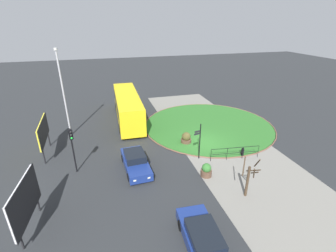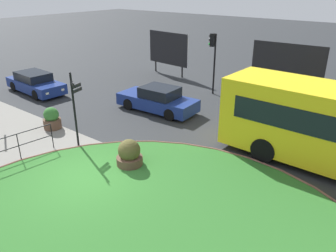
{
  "view_description": "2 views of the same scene",
  "coord_description": "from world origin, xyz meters",
  "px_view_note": "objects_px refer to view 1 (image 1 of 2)",
  "views": [
    {
      "loc": [
        -19.13,
        9.01,
        11.1
      ],
      "look_at": [
        2.43,
        3.0,
        1.19
      ],
      "focal_mm": 25.82,
      "sensor_mm": 36.0,
      "label": 1
    },
    {
      "loc": [
        8.74,
        -6.34,
        6.62
      ],
      "look_at": [
        0.74,
        3.89,
        1.01
      ],
      "focal_mm": 35.7,
      "sensor_mm": 36.0,
      "label": 2
    }
  ],
  "objects_px": {
    "bollard_foreground": "(243,152)",
    "car_far_lane": "(135,162)",
    "traffic_light_near": "(72,141)",
    "street_tree_bare": "(249,177)",
    "billboard_right": "(43,132)",
    "lamppost_tall": "(63,92)",
    "bus_yellow": "(128,106)",
    "signpost_directional": "(199,139)",
    "billboard_left": "(25,201)",
    "planter_kerbside": "(206,170)",
    "car_near_lane": "(203,240)",
    "planter_near_signpost": "(186,138)"
  },
  "relations": [
    {
      "from": "car_near_lane",
      "to": "traffic_light_near",
      "type": "xyz_separation_m",
      "value": [
        9.07,
        6.82,
        2.14
      ]
    },
    {
      "from": "signpost_directional",
      "to": "lamppost_tall",
      "type": "distance_m",
      "value": 13.88
    },
    {
      "from": "bollard_foreground",
      "to": "planter_kerbside",
      "type": "relative_size",
      "value": 0.75
    },
    {
      "from": "signpost_directional",
      "to": "bollard_foreground",
      "type": "bearing_deg",
      "value": -99.09
    },
    {
      "from": "car_far_lane",
      "to": "street_tree_bare",
      "type": "bearing_deg",
      "value": 49.1
    },
    {
      "from": "billboard_right",
      "to": "street_tree_bare",
      "type": "xyz_separation_m",
      "value": [
        -9.75,
        -14.09,
        -0.71
      ]
    },
    {
      "from": "bollard_foreground",
      "to": "lamppost_tall",
      "type": "height_order",
      "value": "lamppost_tall"
    },
    {
      "from": "bollard_foreground",
      "to": "lamppost_tall",
      "type": "relative_size",
      "value": 0.09
    },
    {
      "from": "bus_yellow",
      "to": "lamppost_tall",
      "type": "distance_m",
      "value": 7.51
    },
    {
      "from": "lamppost_tall",
      "to": "billboard_right",
      "type": "distance_m",
      "value": 4.59
    },
    {
      "from": "street_tree_bare",
      "to": "lamppost_tall",
      "type": "bearing_deg",
      "value": 43.17
    },
    {
      "from": "traffic_light_near",
      "to": "planter_near_signpost",
      "type": "relative_size",
      "value": 3.33
    },
    {
      "from": "bus_yellow",
      "to": "car_near_lane",
      "type": "distance_m",
      "value": 19.12
    },
    {
      "from": "bollard_foreground",
      "to": "car_far_lane",
      "type": "xyz_separation_m",
      "value": [
        0.58,
        9.38,
        0.22
      ]
    },
    {
      "from": "traffic_light_near",
      "to": "billboard_left",
      "type": "height_order",
      "value": "traffic_light_near"
    },
    {
      "from": "lamppost_tall",
      "to": "street_tree_bare",
      "type": "relative_size",
      "value": 2.75
    },
    {
      "from": "bollard_foreground",
      "to": "bus_yellow",
      "type": "distance_m",
      "value": 14.21
    },
    {
      "from": "bus_yellow",
      "to": "lamppost_tall",
      "type": "bearing_deg",
      "value": 114.32
    },
    {
      "from": "traffic_light_near",
      "to": "planter_kerbside",
      "type": "relative_size",
      "value": 3.45
    },
    {
      "from": "car_near_lane",
      "to": "traffic_light_near",
      "type": "distance_m",
      "value": 11.55
    },
    {
      "from": "signpost_directional",
      "to": "car_near_lane",
      "type": "xyz_separation_m",
      "value": [
        -8.45,
        3.2,
        -1.29
      ]
    },
    {
      "from": "planter_near_signpost",
      "to": "lamppost_tall",
      "type": "bearing_deg",
      "value": 66.1
    },
    {
      "from": "lamppost_tall",
      "to": "planter_kerbside",
      "type": "distance_m",
      "value": 15.5
    },
    {
      "from": "traffic_light_near",
      "to": "billboard_right",
      "type": "distance_m",
      "value": 4.66
    },
    {
      "from": "street_tree_bare",
      "to": "signpost_directional",
      "type": "bearing_deg",
      "value": 14.18
    },
    {
      "from": "bus_yellow",
      "to": "billboard_right",
      "type": "distance_m",
      "value": 10.13
    },
    {
      "from": "bus_yellow",
      "to": "billboard_left",
      "type": "height_order",
      "value": "billboard_left"
    },
    {
      "from": "car_near_lane",
      "to": "car_far_lane",
      "type": "xyz_separation_m",
      "value": [
        8.4,
        2.27,
        0.01
      ]
    },
    {
      "from": "planter_kerbside",
      "to": "billboard_left",
      "type": "bearing_deg",
      "value": 99.62
    },
    {
      "from": "car_far_lane",
      "to": "traffic_light_near",
      "type": "xyz_separation_m",
      "value": [
        0.67,
        4.55,
        2.13
      ]
    },
    {
      "from": "bollard_foreground",
      "to": "car_far_lane",
      "type": "relative_size",
      "value": 0.18
    },
    {
      "from": "bus_yellow",
      "to": "billboard_right",
      "type": "bearing_deg",
      "value": 129.13
    },
    {
      "from": "lamppost_tall",
      "to": "billboard_right",
      "type": "height_order",
      "value": "lamppost_tall"
    },
    {
      "from": "car_near_lane",
      "to": "lamppost_tall",
      "type": "distance_m",
      "value": 18.59
    },
    {
      "from": "bollard_foreground",
      "to": "billboard_left",
      "type": "xyz_separation_m",
      "value": [
        -3.91,
        16.08,
        1.54
      ]
    },
    {
      "from": "billboard_left",
      "to": "billboard_right",
      "type": "bearing_deg",
      "value": 9.1
    },
    {
      "from": "billboard_left",
      "to": "planter_kerbside",
      "type": "distance_m",
      "value": 12.03
    },
    {
      "from": "bollard_foreground",
      "to": "planter_near_signpost",
      "type": "relative_size",
      "value": 0.72
    },
    {
      "from": "car_far_lane",
      "to": "lamppost_tall",
      "type": "height_order",
      "value": "lamppost_tall"
    },
    {
      "from": "car_near_lane",
      "to": "billboard_right",
      "type": "height_order",
      "value": "billboard_right"
    },
    {
      "from": "traffic_light_near",
      "to": "lamppost_tall",
      "type": "xyz_separation_m",
      "value": [
        7.27,
        1.06,
        1.91
      ]
    },
    {
      "from": "bus_yellow",
      "to": "planter_kerbside",
      "type": "height_order",
      "value": "bus_yellow"
    },
    {
      "from": "bollard_foreground",
      "to": "street_tree_bare",
      "type": "height_order",
      "value": "street_tree_bare"
    },
    {
      "from": "traffic_light_near",
      "to": "street_tree_bare",
      "type": "xyz_separation_m",
      "value": [
        -5.99,
        -11.38,
        -1.26
      ]
    },
    {
      "from": "billboard_left",
      "to": "street_tree_bare",
      "type": "distance_m",
      "value": 13.56
    },
    {
      "from": "car_far_lane",
      "to": "planter_near_signpost",
      "type": "bearing_deg",
      "value": 116.53
    },
    {
      "from": "street_tree_bare",
      "to": "billboard_right",
      "type": "bearing_deg",
      "value": 55.32
    },
    {
      "from": "bollard_foreground",
      "to": "billboard_right",
      "type": "bearing_deg",
      "value": 73.28
    },
    {
      "from": "signpost_directional",
      "to": "bollard_foreground",
      "type": "xyz_separation_m",
      "value": [
        -0.63,
        -3.91,
        -1.49
      ]
    },
    {
      "from": "lamppost_tall",
      "to": "billboard_left",
      "type": "distance_m",
      "value": 12.75
    }
  ]
}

